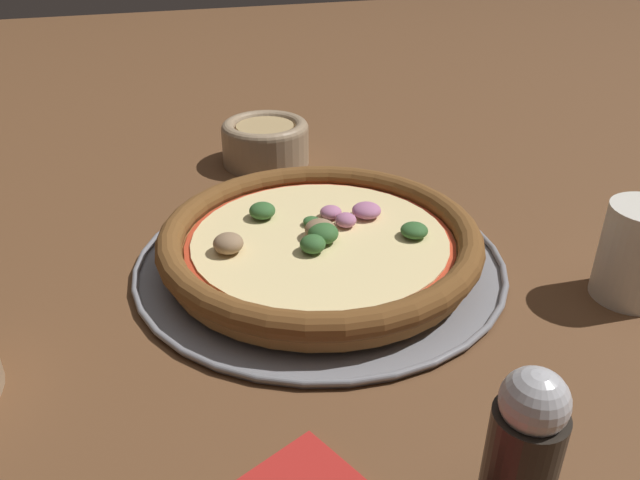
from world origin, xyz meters
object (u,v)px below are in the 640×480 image
pizza (320,241)px  bowl_near (265,140)px  pizza_tray (320,260)px  drinking_cup (638,253)px  pepper_shaker (524,448)px

pizza → bowl_near: 0.26m
pizza_tray → drinking_cup: 0.28m
pizza → bowl_near: size_ratio=2.69×
pizza_tray → bowl_near: (0.26, -0.01, 0.03)m
pizza → bowl_near: bearing=-2.9°
pepper_shaker → pizza: bearing=3.7°
pizza → bowl_near: bowl_near is taller
pizza_tray → drinking_cup: drinking_cup is taller
pizza → drinking_cup: (-0.13, -0.24, 0.02)m
bowl_near → pepper_shaker: bearing=-179.5°
pizza_tray → pizza: pizza is taller
pizza_tray → drinking_cup: size_ratio=4.04×
pizza → pepper_shaker: (-0.29, -0.02, 0.02)m
drinking_cup → pizza: bearing=60.7°
pizza_tray → pepper_shaker: pepper_shaker is taller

